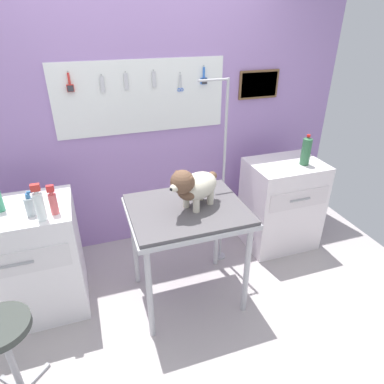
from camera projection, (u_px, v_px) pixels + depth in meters
The scene contains 12 objects.
ground at pixel (186, 326), 2.58m from camera, with size 4.40×4.00×0.04m, color #ADA4A4.
rear_wall_panel at pixel (143, 129), 3.09m from camera, with size 4.00×0.11×2.30m.
grooming_table at pixel (187, 218), 2.48m from camera, with size 0.86×0.71×0.86m.
grooming_arm at pixel (222, 185), 2.91m from camera, with size 0.30×0.11×1.68m.
dog at pixel (194, 186), 2.35m from camera, with size 0.44×0.34×0.33m.
counter_left at pixel (25, 262), 2.52m from camera, with size 0.80×0.58×0.91m.
cabinet_right at pixel (281, 204), 3.30m from camera, with size 0.68×0.54×0.88m.
stool at pixel (3, 338), 1.87m from camera, with size 0.34×0.34×0.61m.
shampoo_bottle at pixel (53, 202), 2.23m from camera, with size 0.05×0.05×0.21m.
conditioner_bottle at pixel (39, 205), 2.15m from camera, with size 0.06×0.06×0.26m.
spray_bottle_tall at pixel (30, 206), 2.22m from camera, with size 0.07×0.07×0.18m.
soda_bottle at pixel (306, 151), 3.01m from camera, with size 0.08×0.08×0.28m.
Camera 1 is at (-0.53, -1.71, 2.10)m, focal length 31.38 mm.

